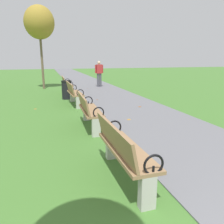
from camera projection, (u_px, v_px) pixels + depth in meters
paved_walkway at (84, 81)px, 17.85m from camera, size 2.86×44.00×0.02m
park_bench_2 at (123, 150)px, 3.33m from camera, size 0.49×1.60×0.90m
park_bench_3 at (89, 110)px, 5.86m from camera, size 0.52×1.61×0.90m
park_bench_4 at (74, 93)px, 8.74m from camera, size 0.52×1.61×0.90m
park_bench_5 at (67, 84)px, 11.52m from camera, size 0.49×1.61×0.90m
tree_2 at (39, 23)px, 12.67m from camera, size 1.71×1.71×4.75m
pedestrian_walking at (99, 72)px, 14.14m from camera, size 0.53×0.22×1.62m
trash_bin at (67, 90)px, 10.05m from camera, size 0.48×0.48×0.84m
scattered_leaves at (98, 128)px, 5.86m from camera, size 4.24×14.64×0.02m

